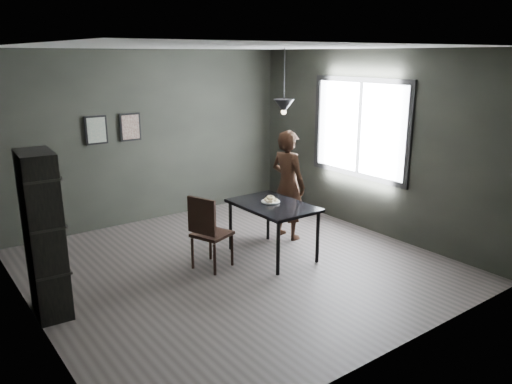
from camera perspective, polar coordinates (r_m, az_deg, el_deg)
ground at (r=6.72m, az=-2.17°, el=-8.40°), size 5.00×5.00×0.00m
back_wall at (r=8.43m, az=-11.97°, el=6.16°), size 5.00×0.10×2.80m
ceiling at (r=6.14m, az=-2.45°, el=16.23°), size 5.00×5.00×0.02m
window_assembly at (r=8.01m, az=11.73°, el=7.14°), size 0.04×1.96×1.56m
cafe_table at (r=6.81m, az=1.94°, el=-2.01°), size 0.80×1.20×0.75m
white_plate at (r=6.86m, az=1.67°, el=-1.16°), size 0.23×0.23×0.01m
donut_pile at (r=6.85m, az=1.67°, el=-0.87°), size 0.19×0.19×0.09m
woman at (r=7.49m, az=3.67°, el=0.82°), size 0.49×0.66×1.65m
wood_chair at (r=6.43m, az=-5.57°, el=-4.16°), size 0.55×0.55×0.99m
shelf_unit at (r=5.68m, az=-23.09°, el=-4.59°), size 0.38×0.62×1.78m
pendant_lamp at (r=6.77m, az=3.20°, el=9.80°), size 0.28×0.28×0.86m
framed_print_left at (r=8.05m, az=-17.80°, el=6.76°), size 0.34×0.04×0.44m
framed_print_right at (r=8.24m, az=-14.17°, el=7.21°), size 0.34×0.04×0.44m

